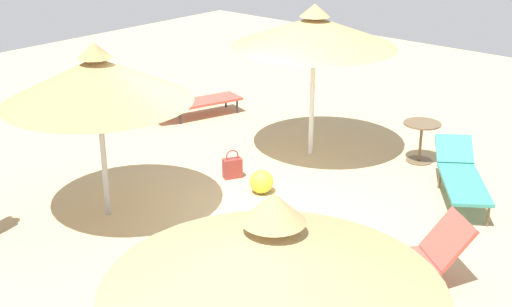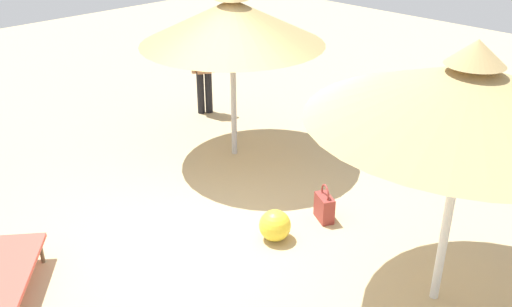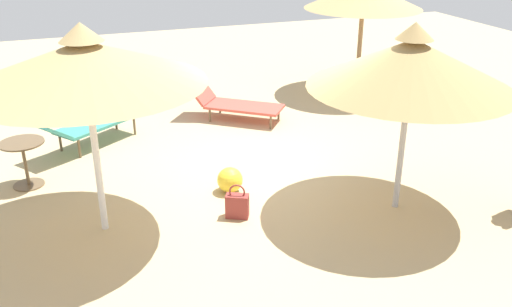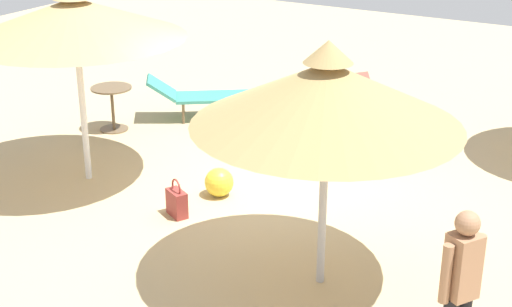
{
  "view_description": "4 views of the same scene",
  "coord_description": "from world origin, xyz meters",
  "px_view_note": "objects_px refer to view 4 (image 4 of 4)",
  "views": [
    {
      "loc": [
        6.28,
        -6.88,
        4.67
      ],
      "look_at": [
        0.25,
        0.03,
        1.01
      ],
      "focal_mm": 48.67,
      "sensor_mm": 36.0,
      "label": 1
    },
    {
      "loc": [
        3.85,
        4.57,
        3.9
      ],
      "look_at": [
        -0.43,
        0.2,
        0.89
      ],
      "focal_mm": 39.56,
      "sensor_mm": 36.0,
      "label": 2
    },
    {
      "loc": [
        -7.27,
        2.87,
        3.87
      ],
      "look_at": [
        -0.57,
        0.43,
        0.71
      ],
      "focal_mm": 38.93,
      "sensor_mm": 36.0,
      "label": 3
    },
    {
      "loc": [
        -7.77,
        -4.23,
        4.26
      ],
      "look_at": [
        -0.19,
        0.18,
        0.69
      ],
      "focal_mm": 53.08,
      "sensor_mm": 36.0,
      "label": 4
    }
  ],
  "objects_px": {
    "person_standing_edge": "(460,285)",
    "handbag": "(177,202)",
    "lounge_chair_near_left": "(206,95)",
    "side_table_round": "(112,101)",
    "beach_ball": "(219,182)",
    "lounge_chair_front": "(375,117)",
    "parasol_umbrella_back": "(327,94)",
    "parasol_umbrella_far_right": "(75,18)"
  },
  "relations": [
    {
      "from": "beach_ball",
      "to": "person_standing_edge",
      "type": "bearing_deg",
      "value": -118.42
    },
    {
      "from": "lounge_chair_near_left",
      "to": "lounge_chair_front",
      "type": "bearing_deg",
      "value": -79.99
    },
    {
      "from": "handbag",
      "to": "beach_ball",
      "type": "xyz_separation_m",
      "value": [
        0.75,
        -0.13,
        0.01
      ]
    },
    {
      "from": "parasol_umbrella_far_right",
      "to": "beach_ball",
      "type": "height_order",
      "value": "parasol_umbrella_far_right"
    },
    {
      "from": "parasol_umbrella_back",
      "to": "lounge_chair_front",
      "type": "xyz_separation_m",
      "value": [
        4.2,
        1.1,
        -1.7
      ]
    },
    {
      "from": "lounge_chair_front",
      "to": "beach_ball",
      "type": "xyz_separation_m",
      "value": [
        -2.97,
        0.97,
        -0.18
      ]
    },
    {
      "from": "person_standing_edge",
      "to": "handbag",
      "type": "relative_size",
      "value": 3.13
    },
    {
      "from": "lounge_chair_front",
      "to": "person_standing_edge",
      "type": "distance_m",
      "value": 5.69
    },
    {
      "from": "lounge_chair_front",
      "to": "parasol_umbrella_back",
      "type": "bearing_deg",
      "value": -165.37
    },
    {
      "from": "parasol_umbrella_back",
      "to": "side_table_round",
      "type": "distance_m",
      "value": 5.71
    },
    {
      "from": "parasol_umbrella_back",
      "to": "lounge_chair_near_left",
      "type": "xyz_separation_m",
      "value": [
        3.71,
        3.91,
        -1.66
      ]
    },
    {
      "from": "parasol_umbrella_far_right",
      "to": "handbag",
      "type": "bearing_deg",
      "value": -100.54
    },
    {
      "from": "lounge_chair_near_left",
      "to": "person_standing_edge",
      "type": "xyz_separation_m",
      "value": [
        -4.47,
        -5.55,
        0.46
      ]
    },
    {
      "from": "lounge_chair_near_left",
      "to": "handbag",
      "type": "height_order",
      "value": "lounge_chair_near_left"
    },
    {
      "from": "parasol_umbrella_back",
      "to": "handbag",
      "type": "distance_m",
      "value": 2.94
    },
    {
      "from": "parasol_umbrella_back",
      "to": "lounge_chair_front",
      "type": "height_order",
      "value": "parasol_umbrella_back"
    },
    {
      "from": "lounge_chair_near_left",
      "to": "beach_ball",
      "type": "xyz_separation_m",
      "value": [
        -2.47,
        -1.85,
        -0.22
      ]
    },
    {
      "from": "parasol_umbrella_back",
      "to": "beach_ball",
      "type": "xyz_separation_m",
      "value": [
        1.24,
        2.06,
        -1.88
      ]
    },
    {
      "from": "person_standing_edge",
      "to": "beach_ball",
      "type": "distance_m",
      "value": 4.26
    },
    {
      "from": "lounge_chair_front",
      "to": "lounge_chair_near_left",
      "type": "height_order",
      "value": "lounge_chair_front"
    },
    {
      "from": "lounge_chair_near_left",
      "to": "handbag",
      "type": "bearing_deg",
      "value": -151.98
    },
    {
      "from": "side_table_round",
      "to": "parasol_umbrella_far_right",
      "type": "bearing_deg",
      "value": -150.14
    },
    {
      "from": "parasol_umbrella_back",
      "to": "beach_ball",
      "type": "height_order",
      "value": "parasol_umbrella_back"
    },
    {
      "from": "parasol_umbrella_far_right",
      "to": "lounge_chair_near_left",
      "type": "height_order",
      "value": "parasol_umbrella_far_right"
    },
    {
      "from": "handbag",
      "to": "beach_ball",
      "type": "distance_m",
      "value": 0.77
    },
    {
      "from": "lounge_chair_front",
      "to": "side_table_round",
      "type": "distance_m",
      "value": 4.17
    },
    {
      "from": "person_standing_edge",
      "to": "side_table_round",
      "type": "relative_size",
      "value": 2.18
    },
    {
      "from": "lounge_chair_front",
      "to": "beach_ball",
      "type": "distance_m",
      "value": 3.13
    },
    {
      "from": "parasol_umbrella_far_right",
      "to": "person_standing_edge",
      "type": "distance_m",
      "value": 5.94
    },
    {
      "from": "lounge_chair_front",
      "to": "side_table_round",
      "type": "bearing_deg",
      "value": 114.44
    },
    {
      "from": "side_table_round",
      "to": "person_standing_edge",
      "type": "bearing_deg",
      "value": -116.42
    },
    {
      "from": "parasol_umbrella_back",
      "to": "lounge_chair_near_left",
      "type": "relative_size",
      "value": 1.37
    },
    {
      "from": "handbag",
      "to": "person_standing_edge",
      "type": "bearing_deg",
      "value": -108.03
    },
    {
      "from": "parasol_umbrella_back",
      "to": "beach_ball",
      "type": "relative_size",
      "value": 7.0
    },
    {
      "from": "lounge_chair_front",
      "to": "lounge_chair_near_left",
      "type": "xyz_separation_m",
      "value": [
        -0.5,
        2.82,
        0.04
      ]
    },
    {
      "from": "person_standing_edge",
      "to": "beach_ball",
      "type": "relative_size",
      "value": 4.09
    },
    {
      "from": "side_table_round",
      "to": "parasol_umbrella_back",
      "type": "bearing_deg",
      "value": -116.85
    },
    {
      "from": "lounge_chair_near_left",
      "to": "person_standing_edge",
      "type": "bearing_deg",
      "value": -128.87
    },
    {
      "from": "lounge_chair_front",
      "to": "parasol_umbrella_far_right",
      "type": "bearing_deg",
      "value": 140.16
    },
    {
      "from": "parasol_umbrella_far_right",
      "to": "lounge_chair_near_left",
      "type": "distance_m",
      "value": 3.43
    },
    {
      "from": "parasol_umbrella_back",
      "to": "person_standing_edge",
      "type": "bearing_deg",
      "value": -115.11
    },
    {
      "from": "lounge_chair_near_left",
      "to": "handbag",
      "type": "distance_m",
      "value": 3.66
    }
  ]
}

